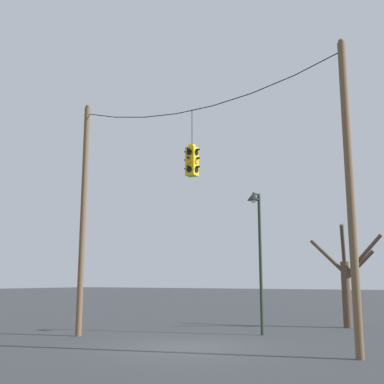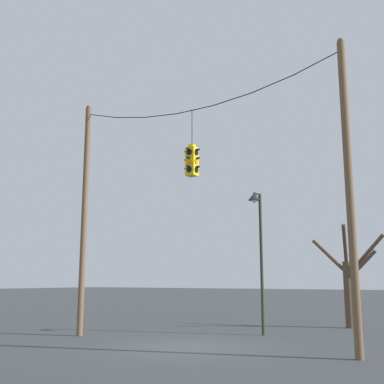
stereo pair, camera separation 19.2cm
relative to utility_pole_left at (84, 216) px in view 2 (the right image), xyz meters
The scene contains 7 objects.
ground_plane 6.80m from the utility_pole_left, ahead, with size 200.00×200.00×0.00m, color #383A3D.
utility_pole_left is the anchor object (origin of this frame).
utility_pole_right 10.15m from the utility_pole_left, ahead, with size 0.23×0.23×9.03m.
span_wire 6.22m from the utility_pole_left, ahead, with size 10.16×0.03×0.85m.
traffic_light_near_right_pole 5.21m from the utility_pole_left, ahead, with size 0.58×0.58×2.31m.
street_lamp 6.77m from the utility_pole_left, 32.82° to the left, with size 0.47×0.82×5.42m.
bare_tree 11.73m from the utility_pole_left, 47.54° to the left, with size 3.25×1.36×4.43m.
Camera 2 is at (8.47, -12.83, 2.03)m, focal length 45.00 mm.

